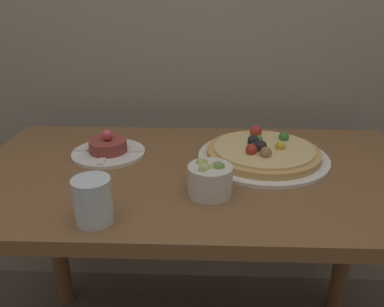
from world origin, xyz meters
TOP-DOWN VIEW (x-y plane):
  - dining_table at (0.00, 0.33)m, footprint 1.20×0.65m
  - pizza_plate at (0.18, 0.40)m, footprint 0.36×0.36m
  - tartare_plate at (-0.26, 0.41)m, footprint 0.21×0.21m
  - small_bowl at (0.03, 0.19)m, footprint 0.10×0.10m
  - drinking_glass at (-0.21, 0.07)m, footprint 0.08×0.08m

SIDE VIEW (x-z plane):
  - dining_table at x=0.00m, z-range 0.25..0.98m
  - tartare_plate at x=-0.26m, z-range 0.71..0.78m
  - pizza_plate at x=0.18m, z-range 0.71..0.78m
  - small_bowl at x=0.03m, z-range 0.73..0.81m
  - drinking_glass at x=-0.21m, z-range 0.73..0.82m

